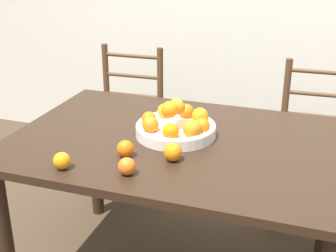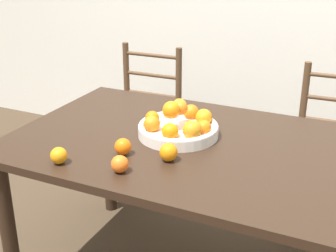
% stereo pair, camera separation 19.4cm
% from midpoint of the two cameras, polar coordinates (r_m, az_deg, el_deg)
% --- Properties ---
extents(dining_table, '(1.46, 1.00, 0.75)m').
position_cam_midpoint_polar(dining_table, '(2.06, 4.37, -4.33)').
color(dining_table, black).
rests_on(dining_table, ground_plane).
extents(fruit_bowl, '(0.35, 0.35, 0.17)m').
position_cam_midpoint_polar(fruit_bowl, '(2.04, 4.03, -0.05)').
color(fruit_bowl, white).
rests_on(fruit_bowl, dining_table).
extents(orange_loose_0, '(0.07, 0.07, 0.07)m').
position_cam_midpoint_polar(orange_loose_0, '(1.87, -2.58, -2.59)').
color(orange_loose_0, orange).
rests_on(orange_loose_0, dining_table).
extents(orange_loose_1, '(0.07, 0.07, 0.07)m').
position_cam_midpoint_polar(orange_loose_1, '(1.74, -2.72, -4.73)').
color(orange_loose_1, orange).
rests_on(orange_loose_1, dining_table).
extents(orange_loose_2, '(0.07, 0.07, 0.07)m').
position_cam_midpoint_polar(orange_loose_2, '(1.83, -10.24, -3.64)').
color(orange_loose_2, orange).
rests_on(orange_loose_2, dining_table).
extents(orange_loose_3, '(0.07, 0.07, 0.07)m').
position_cam_midpoint_polar(orange_loose_3, '(1.82, 3.12, -3.29)').
color(orange_loose_3, orange).
rests_on(orange_loose_3, dining_table).
extents(chair_left, '(0.43, 0.41, 0.92)m').
position_cam_midpoint_polar(chair_left, '(3.05, -1.20, 0.69)').
color(chair_left, '#513823').
rests_on(chair_left, ground_plane).
extents(chair_right, '(0.44, 0.42, 0.92)m').
position_cam_midpoint_polar(chair_right, '(2.78, 21.17, -3.18)').
color(chair_right, '#513823').
rests_on(chair_right, ground_plane).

